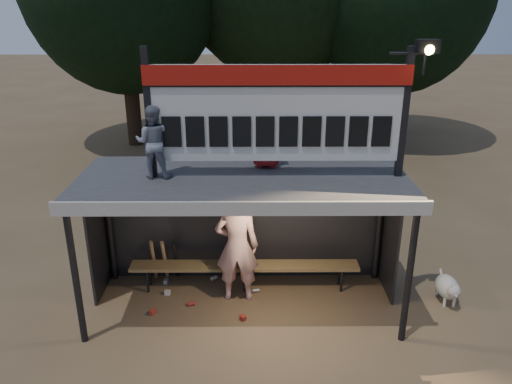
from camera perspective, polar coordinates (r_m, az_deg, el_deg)
ground at (r=8.62m, az=-1.35°, el=-12.85°), size 80.00×80.00×0.00m
player at (r=8.32m, az=-2.19°, el=-6.23°), size 0.74×0.50×1.99m
child_a at (r=7.51m, az=-11.67°, el=5.63°), size 0.55×0.44×1.09m
child_b at (r=7.83m, az=1.19°, el=6.81°), size 0.58×0.42×1.11m
dugout_shelter at (r=7.96m, az=-1.43°, el=-0.77°), size 5.10×2.08×2.32m
scoreboard_assembly at (r=7.29m, az=2.87°, el=9.31°), size 4.10×0.27×1.99m
bench at (r=8.85m, az=-1.31°, el=-8.52°), size 4.00×0.35×0.48m
dog at (r=9.16m, az=21.08°, el=-10.14°), size 0.36×0.81×0.49m
bats at (r=9.23m, az=-10.39°, el=-7.60°), size 0.47×0.32×0.84m
litter at (r=8.84m, az=-6.66°, el=-11.72°), size 1.81×1.36×0.08m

